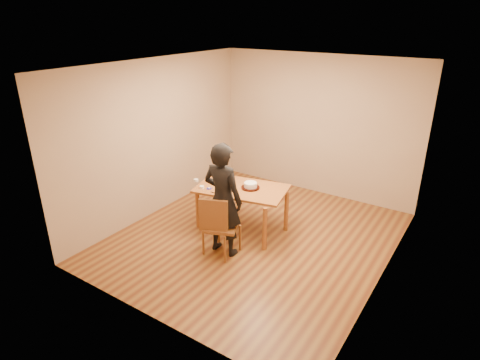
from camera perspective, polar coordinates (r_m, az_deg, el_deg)
The scene contains 16 objects.
room_shell at distance 6.27m, azimuth 3.90°, elevation 3.90°, with size 4.00×4.50×2.70m.
dining_table at distance 6.49m, azimuth 0.24°, elevation -1.24°, with size 1.44×0.85×0.04m, color brown.
dining_chair at distance 5.97m, azimuth -2.64°, elevation -6.54°, with size 0.46×0.46×0.04m, color brown.
cake_plate at distance 6.46m, azimuth 1.50°, elevation -1.08°, with size 0.30×0.30×0.02m, color red.
cake at distance 6.44m, azimuth 1.50°, elevation -0.72°, with size 0.21×0.21×0.07m, color white.
frosting_dome at distance 6.43m, azimuth 1.50°, elevation -0.34°, with size 0.21×0.21×0.03m, color white.
frosting_tub at distance 6.30m, azimuth -2.82°, elevation -1.44°, with size 0.09×0.09×0.08m, color white.
frosting_lid at distance 6.47m, azimuth -4.43°, elevation -1.21°, with size 0.09×0.09×0.01m, color #1D189E.
frosting_dollop at distance 6.46m, azimuth -4.43°, elevation -1.11°, with size 0.04×0.04×0.02m, color white.
ramekin_green at distance 6.49m, azimuth -5.43°, elevation -1.00°, with size 0.08×0.08×0.04m, color white.
ramekin_yellow at distance 6.69m, azimuth -4.12°, elevation -0.19°, with size 0.09×0.09×0.04m, color white.
ramekin_multi at distance 6.76m, azimuth -6.27°, elevation -0.03°, with size 0.08×0.08×0.04m, color white.
candy_box_pink at distance 6.92m, azimuth -2.33°, elevation 0.55°, with size 0.12×0.06×0.02m, color #C32D96.
candy_box_green at distance 6.92m, azimuth -2.35°, elevation 0.72°, with size 0.13×0.06×0.02m, color green.
spatula at distance 6.30m, azimuth -3.66°, elevation -1.86°, with size 0.15×0.01×0.01m, color black.
person at distance 5.81m, azimuth -2.46°, elevation -2.81°, with size 0.63×0.41×1.73m, color black.
Camera 1 is at (2.90, -4.84, 3.36)m, focal length 30.00 mm.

